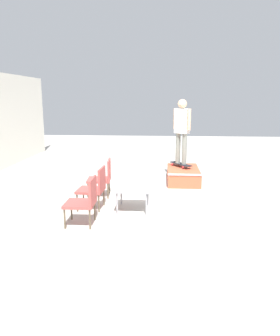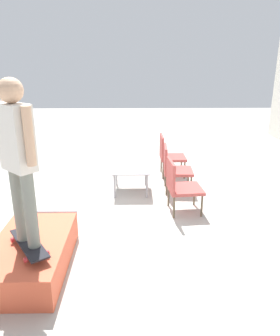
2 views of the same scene
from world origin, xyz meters
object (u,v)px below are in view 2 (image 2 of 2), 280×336
object	(u,v)px
skate_ramp_box	(32,254)
skateboard_on_ramp	(29,243)
person_skater	(18,151)
patio_chair_center	(173,167)
coffee_table	(131,171)
patio_chair_right	(180,184)
patio_chair_left	(169,154)

from	to	relation	value
skate_ramp_box	skateboard_on_ramp	distance (m)	0.34
person_skater	patio_chair_center	xyz separation A→B (m)	(-2.56, 1.86, -1.01)
coffee_table	patio_chair_right	bearing A→B (deg)	41.59
patio_chair_left	coffee_table	bearing A→B (deg)	137.44
skate_ramp_box	coffee_table	xyz separation A→B (m)	(-2.35, 1.14, 0.22)
coffee_table	skate_ramp_box	bearing A→B (deg)	-25.88
skateboard_on_ramp	patio_chair_right	size ratio (longest dim) A/B	0.88
skate_ramp_box	patio_chair_center	world-z (taller)	patio_chair_center
person_skater	patio_chair_right	xyz separation A→B (m)	(-1.67, 1.86, -1.01)
skate_ramp_box	coffee_table	size ratio (longest dim) A/B	2.07
person_skater	coffee_table	world-z (taller)	person_skater
skate_ramp_box	skateboard_on_ramp	bearing A→B (deg)	16.58
skate_ramp_box	patio_chair_center	bearing A→B (deg)	140.81
person_skater	coffee_table	distance (m)	2.98
skate_ramp_box	person_skater	xyz separation A→B (m)	(0.20, 0.06, 1.30)
patio_chair_center	patio_chair_left	bearing A→B (deg)	2.52
patio_chair_center	coffee_table	bearing A→B (deg)	92.81
person_skater	patio_chair_center	bearing A→B (deg)	95.75
patio_chair_left	skateboard_on_ramp	bearing A→B (deg)	150.77
patio_chair_right	person_skater	bearing A→B (deg)	126.70
patio_chair_center	patio_chair_right	size ratio (longest dim) A/B	1.00
skate_ramp_box	person_skater	size ratio (longest dim) A/B	0.87
skate_ramp_box	patio_chair_right	xyz separation A→B (m)	(-1.47, 1.92, 0.29)
person_skater	coffee_table	bearing A→B (deg)	108.84
patio_chair_left	person_skater	bearing A→B (deg)	150.77
skate_ramp_box	patio_chair_left	xyz separation A→B (m)	(-3.22, 1.92, 0.29)
skate_ramp_box	patio_chair_left	size ratio (longest dim) A/B	1.76
skateboard_on_ramp	person_skater	bearing A→B (deg)	55.80
patio_chair_right	skate_ramp_box	bearing A→B (deg)	122.26
skateboard_on_ramp	patio_chair_left	world-z (taller)	patio_chair_left
patio_chair_left	patio_chair_center	bearing A→B (deg)	179.33
skateboard_on_ramp	patio_chair_center	world-z (taller)	patio_chair_center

